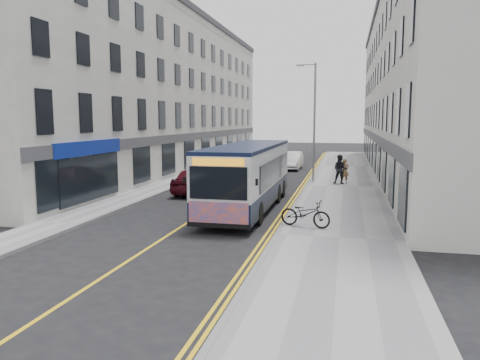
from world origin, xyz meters
The scene contains 17 objects.
ground centered at (0.00, 0.00, 0.00)m, with size 140.00×140.00×0.00m, color black.
pavement_east centered at (6.25, 12.00, 0.06)m, with size 4.50×64.00×0.12m, color gray.
pavement_west centered at (-5.00, 12.00, 0.06)m, with size 2.00×64.00×0.12m, color gray.
kerb_east centered at (4.00, 12.00, 0.07)m, with size 0.18×64.00×0.13m, color slate.
kerb_west centered at (-4.00, 12.00, 0.07)m, with size 0.18×64.00×0.13m, color slate.
road_centre_line centered at (0.00, 12.00, 0.00)m, with size 0.12×64.00×0.01m, color yellow.
road_dbl_yellow_inner centered at (3.55, 12.00, 0.00)m, with size 0.10×64.00×0.01m, color yellow.
road_dbl_yellow_outer centered at (3.75, 12.00, 0.00)m, with size 0.10×64.00×0.01m, color yellow.
terrace_east centered at (11.50, 21.00, 6.50)m, with size 6.00×46.00×13.00m, color beige.
terrace_west centered at (-9.00, 21.00, 6.50)m, with size 6.00×46.00×13.00m, color silver.
streetlamp centered at (4.17, 14.00, 4.38)m, with size 1.32×0.18×8.00m.
city_bus centered at (1.88, 3.78, 1.70)m, with size 2.50×10.69×3.10m.
bicycle centered at (4.91, 0.18, 0.65)m, with size 0.70×2.01×1.06m, color black.
pedestrian_near centered at (6.33, 13.45, 0.93)m, with size 0.59×0.39×1.62m, color #987145.
pedestrian_far centered at (6.05, 13.01, 1.07)m, with size 0.92×0.72×1.90m, color black.
car_white centered at (1.80, 22.47, 0.75)m, with size 1.60×4.58×1.51m, color white.
car_maroon centered at (-2.00, 7.89, 0.79)m, with size 1.87×4.65×1.58m, color #460B14.
Camera 1 is at (6.41, -17.83, 4.29)m, focal length 35.00 mm.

